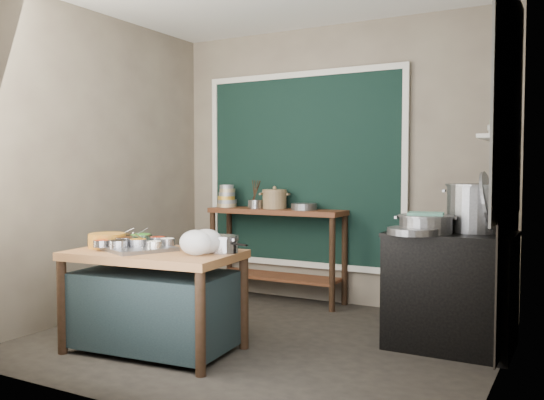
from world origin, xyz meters
The scene contains 30 objects.
floor centered at (0.00, 0.00, -0.01)m, with size 3.50×3.00×0.02m, color #2A2620.
back_wall centered at (0.00, 1.51, 1.40)m, with size 3.50×0.02×2.80m, color gray.
left_wall centered at (-1.76, 0.00, 1.40)m, with size 0.02×3.00×2.80m, color gray.
right_wall centered at (1.76, 0.00, 1.40)m, with size 0.02×3.00×2.80m, color gray.
curtain_panel centered at (-0.35, 1.47, 1.35)m, with size 2.10×0.02×1.90m, color black.
curtain_frame centered at (-0.35, 1.46, 1.35)m, with size 2.22×0.03×2.02m, color beige, non-canonical shape.
tile_panel centered at (1.74, 0.55, 1.85)m, with size 0.02×1.70×1.70m, color #B2B2AA.
soot_patch centered at (1.74, 0.65, 0.70)m, with size 0.01×1.30×1.30m, color black.
wall_shelf centered at (1.63, 0.85, 1.60)m, with size 0.22×0.70×0.03m, color beige.
prep_table centered at (-0.56, -0.62, 0.38)m, with size 1.25×0.72×0.75m, color #9B6438.
back_counter centered at (-0.55, 1.28, 0.47)m, with size 1.45×0.40×0.95m, color brown.
stove_block centered at (1.35, 0.55, 0.42)m, with size 0.90×0.68×0.85m, color black.
stove_top centered at (1.35, 0.55, 0.86)m, with size 0.92×0.69×0.03m, color black.
condiment_tray centered at (-0.77, -0.61, 0.76)m, with size 0.63×0.45×0.03m, color gray.
condiment_bowls centered at (-0.80, -0.59, 0.81)m, with size 0.60×0.46×0.07m.
yellow_basin centered at (-1.01, -0.64, 0.80)m, with size 0.28×0.28×0.11m, color orange.
saucepan centered at (-0.06, -0.44, 0.81)m, with size 0.23×0.23×0.13m, color gray, non-canonical shape.
plastic_bag_a centered at (-0.17, -0.65, 0.84)m, with size 0.24×0.20×0.18m, color white.
plastic_bag_b centered at (-0.14, -0.54, 0.84)m, with size 0.24×0.20×0.18m, color white.
bowl_stack centered at (-1.16, 1.28, 1.05)m, with size 0.21×0.21×0.24m.
utensil_cup centered at (-0.77, 1.23, 1.00)m, with size 0.15×0.15×0.09m, color gray.
ceramic_crock centered at (-0.58, 1.30, 1.04)m, with size 0.27×0.27×0.18m, color olive, non-canonical shape.
wide_bowl centered at (-0.24, 1.29, 0.98)m, with size 0.26×0.26×0.07m, color gray.
stock_pot centered at (1.51, 0.65, 1.06)m, with size 0.47×0.47×0.36m, color gray, non-canonical shape.
pot_lid centered at (1.60, 0.61, 1.11)m, with size 0.47×0.47×0.02m, color gray.
steamer centered at (1.19, 0.38, 0.95)m, with size 0.42×0.42×0.13m, color gray, non-canonical shape.
green_cloth centered at (1.19, 0.38, 1.02)m, with size 0.25×0.20×0.02m, color #519071.
shallow_pan centered at (1.13, 0.24, 0.90)m, with size 0.37×0.37×0.05m, color gray.
shelf_bowl_stack centered at (1.63, 0.80, 1.67)m, with size 0.15×0.15×0.12m.
shelf_bowl_green centered at (1.63, 1.08, 1.64)m, with size 0.15×0.15×0.05m, color gray.
Camera 1 is at (2.23, -3.91, 1.35)m, focal length 38.00 mm.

